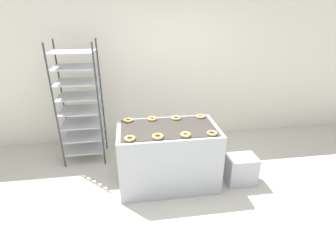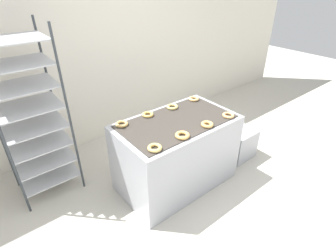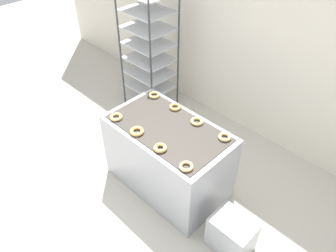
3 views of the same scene
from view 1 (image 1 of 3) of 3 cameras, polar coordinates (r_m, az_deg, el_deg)
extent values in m
plane|color=beige|center=(3.29, 1.73, -18.39)|extent=(14.00, 14.00, 0.00)
cube|color=silver|center=(4.61, -2.87, 13.78)|extent=(8.00, 0.05, 2.80)
cube|color=#A8AAB2|center=(3.54, 0.00, -6.55)|extent=(1.30, 0.76, 0.83)
cube|color=#38332D|center=(3.35, 0.00, -0.37)|extent=(1.20, 0.67, 0.01)
cube|color=#262628|center=(3.24, 7.22, -6.53)|extent=(0.12, 0.07, 0.10)
cylinder|color=#33383D|center=(3.99, -23.33, 3.01)|extent=(0.02, 0.02, 1.84)
cylinder|color=#33383D|center=(3.88, -14.76, 3.64)|extent=(0.02, 0.02, 1.84)
cylinder|color=#33383D|center=(4.45, -21.92, 5.29)|extent=(0.02, 0.02, 1.84)
cylinder|color=#33383D|center=(4.35, -14.20, 5.90)|extent=(0.02, 0.02, 1.84)
cube|color=#B7BABF|center=(4.44, -17.34, -4.43)|extent=(0.60, 0.50, 0.01)
cube|color=#B7BABF|center=(4.35, -17.69, -1.93)|extent=(0.60, 0.50, 0.01)
cube|color=#B7BABF|center=(4.26, -18.05, 0.68)|extent=(0.60, 0.50, 0.01)
cube|color=#B7BABF|center=(4.18, -18.42, 3.38)|extent=(0.60, 0.50, 0.01)
cube|color=#B7BABF|center=(4.12, -18.81, 6.18)|extent=(0.60, 0.50, 0.01)
cube|color=#B7BABF|center=(4.06, -19.22, 9.07)|extent=(0.60, 0.50, 0.01)
cube|color=#B7BABF|center=(4.02, -19.64, 12.03)|extent=(0.60, 0.50, 0.01)
cube|color=#B7BABF|center=(3.98, -20.08, 15.04)|extent=(0.60, 0.50, 0.01)
cube|color=#A8AAB2|center=(3.79, 15.54, -9.12)|extent=(0.40, 0.31, 0.40)
torus|color=#DFB865|center=(3.06, -8.30, -2.68)|extent=(0.13, 0.13, 0.03)
torus|color=#E9AF5C|center=(3.08, -2.24, -2.26)|extent=(0.14, 0.14, 0.04)
torus|color=#E3AA5C|center=(3.13, 3.85, -1.87)|extent=(0.13, 0.13, 0.04)
torus|color=#E4AC69|center=(3.21, 9.57, -1.52)|extent=(0.13, 0.13, 0.03)
torus|color=tan|center=(3.57, -8.65, 1.27)|extent=(0.13, 0.13, 0.03)
torus|color=#E3B35B|center=(3.58, -3.44, 1.61)|extent=(0.13, 0.13, 0.03)
torus|color=#DFBE6C|center=(3.60, 1.80, 1.78)|extent=(0.13, 0.13, 0.03)
torus|color=#EABA6F|center=(3.68, 7.11, 2.12)|extent=(0.13, 0.13, 0.03)
camera|label=2|loc=(1.64, -53.91, 13.48)|focal=28.00mm
camera|label=3|loc=(2.65, 61.06, 29.62)|focal=35.00mm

